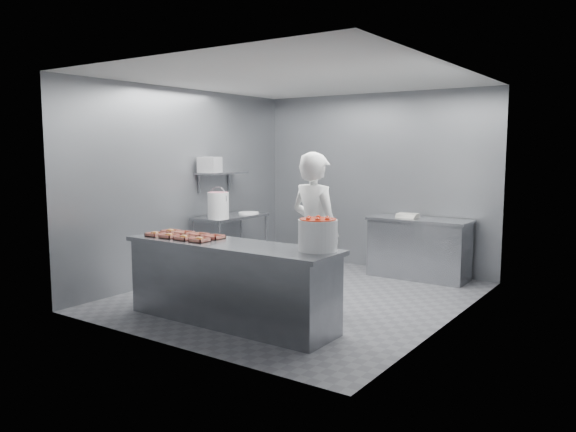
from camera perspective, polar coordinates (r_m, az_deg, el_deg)
The scene contains 24 objects.
floor at distance 7.44m, azimuth 1.00°, elevation -8.16°, with size 4.50×4.50×0.00m, color #4C4C51.
ceiling at distance 7.23m, azimuth 1.04°, elevation 13.79°, with size 4.50×4.50×0.00m, color white.
wall_back at distance 9.16m, azimuth 8.87°, elevation 3.49°, with size 4.00×0.04×2.80m, color slate.
wall_left at distance 8.47m, azimuth -10.33°, elevation 3.19°, with size 0.04×4.50×2.80m, color slate.
wall_right at distance 6.32m, azimuth 16.30°, elevation 1.79°, with size 0.04×4.50×2.80m, color slate.
service_counter at distance 6.28m, azimuth -5.89°, elevation -6.76°, with size 2.60×0.70×0.90m.
prep_table at distance 8.76m, azimuth -5.82°, elevation -1.92°, with size 0.60×1.20×0.90m.
back_counter at distance 8.59m, azimuth 13.14°, elevation -3.20°, with size 1.50×0.60×0.90m.
wall_shelf at distance 8.78m, azimuth -6.74°, elevation 4.36°, with size 0.35×0.90×0.03m, color slate.
tray_0 at distance 6.83m, azimuth -13.34°, elevation -1.79°, with size 0.19×0.18×0.06m.
tray_1 at distance 6.65m, azimuth -11.96°, elevation -1.98°, with size 0.19×0.18×0.06m.
tray_2 at distance 6.48m, azimuth -10.50°, elevation -2.18°, with size 0.19×0.18×0.06m.
tray_3 at distance 6.31m, azimuth -8.96°, elevation -2.38°, with size 0.19×0.18×0.06m.
tray_4 at distance 6.99m, azimuth -11.82°, elevation -1.54°, with size 0.19×0.18×0.06m.
tray_5 at distance 6.82m, azimuth -10.42°, elevation -1.75°, with size 0.19×0.18×0.04m.
tray_6 at distance 6.66m, azimuth -8.95°, elevation -1.93°, with size 0.19×0.18×0.04m.
tray_7 at distance 6.49m, azimuth -7.42°, elevation -2.13°, with size 0.19×0.18×0.04m.
worker at distance 6.60m, azimuth 2.75°, elevation -1.71°, with size 0.69×0.45×1.89m, color white.
strawberry_tub at distance 5.67m, azimuth 3.05°, elevation -1.82°, with size 0.40×0.40×0.33m.
glaze_bucket at distance 8.28m, azimuth -7.10°, elevation 1.12°, with size 0.33×0.31×0.47m.
bucket_lid at distance 8.91m, azimuth -4.03°, elevation 0.32°, with size 0.32×0.32×0.02m, color white.
rag at distance 8.86m, azimuth -4.19°, elevation 0.27°, with size 0.16×0.13×0.02m, color #CCB28C.
appliance at distance 8.57m, azimuth -7.95°, elevation 5.17°, with size 0.27×0.31×0.24m, color gray.
paper_stack at distance 8.59m, azimuth 12.06°, elevation 0.05°, with size 0.30×0.22×0.06m, color silver.
Camera 1 is at (3.98, -5.98, 1.94)m, focal length 35.00 mm.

